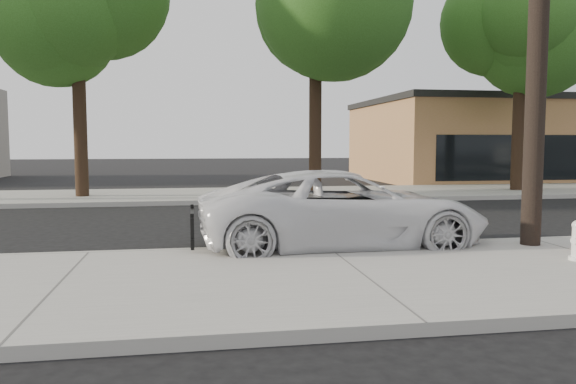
% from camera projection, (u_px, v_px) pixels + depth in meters
% --- Properties ---
extents(ground, '(120.00, 120.00, 0.00)m').
position_uv_depth(ground, '(302.00, 234.00, 12.01)').
color(ground, black).
rests_on(ground, ground).
extents(near_sidewalk, '(90.00, 4.40, 0.15)m').
position_uv_depth(near_sidewalk, '(361.00, 278.00, 7.78)').
color(near_sidewalk, gray).
rests_on(near_sidewalk, ground).
extents(far_sidewalk, '(90.00, 5.00, 0.15)m').
position_uv_depth(far_sidewalk, '(257.00, 195.00, 20.35)').
color(far_sidewalk, gray).
rests_on(far_sidewalk, ground).
extents(curb_near, '(90.00, 0.12, 0.16)m').
position_uv_depth(curb_near, '(325.00, 249.00, 9.94)').
color(curb_near, '#9E9B93').
rests_on(curb_near, ground).
extents(building_main, '(18.00, 10.00, 4.00)m').
position_uv_depth(building_main, '(536.00, 142.00, 30.22)').
color(building_main, '#A47444').
rests_on(building_main, ground).
extents(tree_b, '(4.34, 4.20, 8.45)m').
position_uv_depth(tree_b, '(82.00, 15.00, 18.42)').
color(tree_b, black).
rests_on(tree_b, far_sidewalk).
extents(tree_d, '(4.50, 4.35, 8.75)m').
position_uv_depth(tree_d, '(529.00, 24.00, 20.97)').
color(tree_d, black).
rests_on(tree_d, far_sidewalk).
extents(police_cruiser, '(5.27, 2.51, 1.45)m').
position_uv_depth(police_cruiser, '(343.00, 210.00, 10.25)').
color(police_cruiser, silver).
rests_on(police_cruiser, ground).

